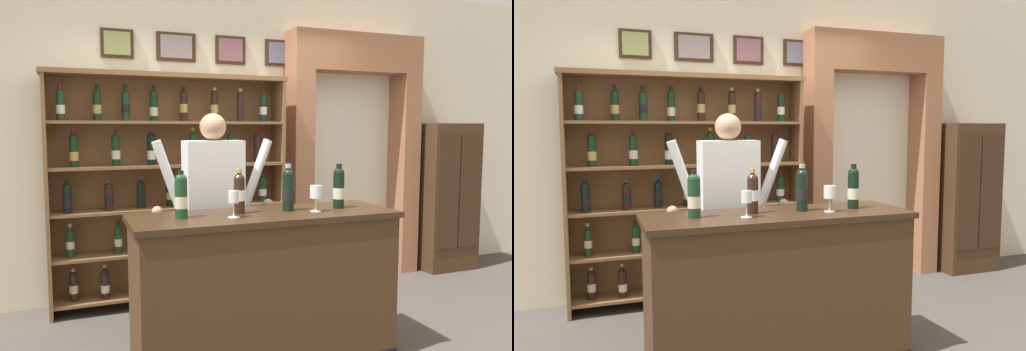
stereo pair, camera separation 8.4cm
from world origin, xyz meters
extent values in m
cube|color=beige|center=(0.00, 1.73, 1.53)|extent=(12.00, 0.16, 3.06)
cube|color=#382316|center=(-0.95, 1.64, 2.33)|extent=(0.28, 0.02, 0.25)
cube|color=#899655|center=(-0.95, 1.63, 2.33)|extent=(0.23, 0.01, 0.20)
cube|color=#382316|center=(-0.42, 1.64, 2.33)|extent=(0.37, 0.02, 0.26)
cube|color=gray|center=(-0.42, 1.63, 2.33)|extent=(0.29, 0.01, 0.21)
cube|color=#382316|center=(0.11, 1.64, 2.33)|extent=(0.30, 0.02, 0.26)
cube|color=#825263|center=(0.11, 1.63, 2.33)|extent=(0.24, 0.01, 0.21)
cube|color=#382316|center=(0.64, 1.64, 2.33)|extent=(0.33, 0.02, 0.25)
cube|color=slate|center=(0.64, 1.63, 2.33)|extent=(0.27, 0.01, 0.20)
cube|color=brown|center=(-1.56, 1.40, 1.03)|extent=(0.03, 0.30, 2.05)
cube|color=brown|center=(0.50, 1.40, 1.03)|extent=(0.03, 0.30, 2.05)
cube|color=brown|center=(-0.53, 1.54, 1.03)|extent=(2.10, 0.02, 2.05)
cube|color=brown|center=(-0.53, 1.40, 0.11)|extent=(2.04, 0.29, 0.02)
cylinder|color=black|center=(-1.38, 1.39, 0.23)|extent=(0.07, 0.07, 0.22)
sphere|color=black|center=(-1.38, 1.39, 0.34)|extent=(0.07, 0.07, 0.07)
cylinder|color=black|center=(-1.38, 1.39, 0.37)|extent=(0.03, 0.03, 0.06)
cylinder|color=#99999E|center=(-1.38, 1.39, 0.39)|extent=(0.03, 0.03, 0.03)
cylinder|color=beige|center=(-1.38, 1.39, 0.22)|extent=(0.07, 0.07, 0.07)
cylinder|color=black|center=(-1.13, 1.36, 0.23)|extent=(0.07, 0.07, 0.21)
sphere|color=black|center=(-1.13, 1.36, 0.34)|extent=(0.07, 0.07, 0.07)
cylinder|color=black|center=(-1.13, 1.36, 0.37)|extent=(0.03, 0.03, 0.08)
cylinder|color=#99999E|center=(-1.13, 1.36, 0.40)|extent=(0.03, 0.03, 0.03)
cylinder|color=silver|center=(-1.13, 1.36, 0.20)|extent=(0.07, 0.07, 0.07)
cylinder|color=black|center=(-0.78, 1.38, 0.22)|extent=(0.07, 0.07, 0.20)
sphere|color=black|center=(-0.78, 1.38, 0.33)|extent=(0.07, 0.07, 0.07)
cylinder|color=black|center=(-0.78, 1.38, 0.35)|extent=(0.03, 0.03, 0.06)
cylinder|color=black|center=(-0.78, 1.38, 0.38)|extent=(0.04, 0.04, 0.03)
cylinder|color=beige|center=(-0.78, 1.38, 0.20)|extent=(0.07, 0.07, 0.06)
cylinder|color=black|center=(-0.54, 1.42, 0.23)|extent=(0.07, 0.07, 0.22)
sphere|color=black|center=(-0.54, 1.42, 0.34)|extent=(0.07, 0.07, 0.07)
cylinder|color=black|center=(-0.54, 1.42, 0.38)|extent=(0.03, 0.03, 0.08)
cylinder|color=#B79338|center=(-0.54, 1.42, 0.40)|extent=(0.04, 0.04, 0.03)
cylinder|color=silver|center=(-0.54, 1.42, 0.21)|extent=(0.07, 0.07, 0.07)
cylinder|color=black|center=(-0.25, 1.36, 0.23)|extent=(0.07, 0.07, 0.21)
sphere|color=black|center=(-0.25, 1.36, 0.34)|extent=(0.07, 0.07, 0.07)
cylinder|color=black|center=(-0.25, 1.36, 0.37)|extent=(0.03, 0.03, 0.07)
cylinder|color=#99999E|center=(-0.25, 1.36, 0.40)|extent=(0.04, 0.04, 0.03)
cylinder|color=silver|center=(-0.25, 1.36, 0.24)|extent=(0.07, 0.07, 0.07)
cylinder|color=black|center=(0.05, 1.42, 0.22)|extent=(0.07, 0.07, 0.21)
sphere|color=black|center=(0.05, 1.42, 0.33)|extent=(0.07, 0.07, 0.07)
cylinder|color=black|center=(0.05, 1.42, 0.36)|extent=(0.03, 0.03, 0.07)
cylinder|color=#B79338|center=(0.05, 1.42, 0.38)|extent=(0.03, 0.03, 0.03)
cylinder|color=tan|center=(0.05, 1.42, 0.22)|extent=(0.07, 0.07, 0.07)
cylinder|color=black|center=(0.36, 1.38, 0.22)|extent=(0.07, 0.07, 0.21)
sphere|color=black|center=(0.36, 1.38, 0.33)|extent=(0.07, 0.07, 0.07)
cylinder|color=black|center=(0.36, 1.38, 0.36)|extent=(0.03, 0.03, 0.06)
cylinder|color=#B79338|center=(0.36, 1.38, 0.38)|extent=(0.03, 0.03, 0.03)
cylinder|color=beige|center=(0.36, 1.38, 0.23)|extent=(0.07, 0.07, 0.07)
cube|color=brown|center=(-0.53, 1.40, 0.49)|extent=(2.04, 0.29, 0.02)
cylinder|color=#19381E|center=(-1.40, 1.38, 0.60)|extent=(0.06, 0.06, 0.20)
sphere|color=#19381E|center=(-1.40, 1.38, 0.71)|extent=(0.06, 0.06, 0.06)
cylinder|color=#19381E|center=(-1.40, 1.38, 0.74)|extent=(0.03, 0.03, 0.08)
cylinder|color=#99999E|center=(-1.40, 1.38, 0.77)|extent=(0.03, 0.03, 0.03)
cylinder|color=beige|center=(-1.40, 1.38, 0.60)|extent=(0.07, 0.07, 0.06)
cylinder|color=#19381E|center=(-1.01, 1.38, 0.60)|extent=(0.06, 0.06, 0.20)
sphere|color=#19381E|center=(-1.01, 1.38, 0.71)|extent=(0.06, 0.06, 0.06)
cylinder|color=#19381E|center=(-1.01, 1.38, 0.74)|extent=(0.03, 0.03, 0.08)
cylinder|color=black|center=(-1.01, 1.38, 0.77)|extent=(0.03, 0.03, 0.03)
cylinder|color=beige|center=(-1.01, 1.38, 0.60)|extent=(0.07, 0.07, 0.06)
cylinder|color=black|center=(-0.72, 1.43, 0.60)|extent=(0.06, 0.06, 0.20)
sphere|color=black|center=(-0.72, 1.43, 0.71)|extent=(0.06, 0.06, 0.06)
cylinder|color=black|center=(-0.72, 1.43, 0.73)|extent=(0.03, 0.03, 0.06)
cylinder|color=black|center=(-0.72, 1.43, 0.75)|extent=(0.03, 0.03, 0.03)
cylinder|color=silver|center=(-0.72, 1.43, 0.58)|extent=(0.07, 0.07, 0.07)
cylinder|color=black|center=(-0.32, 1.41, 0.61)|extent=(0.06, 0.06, 0.22)
sphere|color=black|center=(-0.32, 1.41, 0.72)|extent=(0.06, 0.06, 0.06)
cylinder|color=black|center=(-0.32, 1.41, 0.75)|extent=(0.02, 0.02, 0.07)
cylinder|color=maroon|center=(-0.32, 1.41, 0.77)|extent=(0.03, 0.03, 0.03)
cylinder|color=tan|center=(-0.32, 1.41, 0.60)|extent=(0.07, 0.07, 0.07)
cylinder|color=black|center=(-0.06, 1.43, 0.61)|extent=(0.06, 0.06, 0.22)
sphere|color=black|center=(-0.06, 1.43, 0.72)|extent=(0.06, 0.06, 0.06)
cylinder|color=black|center=(-0.06, 1.43, 0.76)|extent=(0.02, 0.02, 0.08)
cylinder|color=navy|center=(-0.06, 1.43, 0.78)|extent=(0.03, 0.03, 0.03)
cylinder|color=tan|center=(-0.06, 1.43, 0.62)|extent=(0.07, 0.07, 0.07)
cylinder|color=black|center=(0.28, 1.37, 0.61)|extent=(0.06, 0.06, 0.21)
sphere|color=black|center=(0.28, 1.37, 0.72)|extent=(0.06, 0.06, 0.06)
cylinder|color=black|center=(0.28, 1.37, 0.75)|extent=(0.03, 0.03, 0.07)
cylinder|color=black|center=(0.28, 1.37, 0.77)|extent=(0.03, 0.03, 0.03)
cylinder|color=silver|center=(0.28, 1.37, 0.61)|extent=(0.07, 0.07, 0.07)
cube|color=brown|center=(-0.53, 1.40, 0.87)|extent=(2.04, 0.29, 0.02)
cylinder|color=black|center=(-1.41, 1.37, 0.98)|extent=(0.07, 0.07, 0.21)
sphere|color=black|center=(-1.41, 1.37, 1.09)|extent=(0.07, 0.07, 0.07)
cylinder|color=black|center=(-1.41, 1.37, 1.12)|extent=(0.03, 0.03, 0.07)
cylinder|color=black|center=(-1.41, 1.37, 1.14)|extent=(0.04, 0.04, 0.03)
cylinder|color=black|center=(-1.41, 1.37, 0.96)|extent=(0.08, 0.08, 0.07)
cylinder|color=black|center=(-1.07, 1.38, 0.98)|extent=(0.07, 0.07, 0.19)
sphere|color=black|center=(-1.07, 1.38, 1.08)|extent=(0.07, 0.07, 0.07)
cylinder|color=black|center=(-1.07, 1.38, 1.11)|extent=(0.03, 0.03, 0.07)
cylinder|color=navy|center=(-1.07, 1.38, 1.13)|extent=(0.04, 0.04, 0.03)
cylinder|color=black|center=(-1.07, 1.38, 0.98)|extent=(0.08, 0.08, 0.06)
cylinder|color=black|center=(-0.80, 1.42, 0.98)|extent=(0.07, 0.07, 0.20)
sphere|color=black|center=(-0.80, 1.42, 1.08)|extent=(0.07, 0.07, 0.07)
cylinder|color=black|center=(-0.80, 1.42, 1.12)|extent=(0.03, 0.03, 0.08)
cylinder|color=navy|center=(-0.80, 1.42, 1.15)|extent=(0.03, 0.03, 0.03)
cylinder|color=black|center=(-0.80, 1.42, 0.98)|extent=(0.08, 0.08, 0.06)
cylinder|color=black|center=(-0.54, 1.42, 0.98)|extent=(0.07, 0.07, 0.19)
sphere|color=black|center=(-0.54, 1.42, 1.08)|extent=(0.07, 0.07, 0.07)
cylinder|color=black|center=(-0.54, 1.42, 1.10)|extent=(0.03, 0.03, 0.06)
cylinder|color=black|center=(-0.54, 1.42, 1.12)|extent=(0.03, 0.03, 0.03)
cylinder|color=tan|center=(-0.54, 1.42, 0.98)|extent=(0.08, 0.08, 0.06)
cylinder|color=black|center=(-0.24, 1.40, 0.98)|extent=(0.07, 0.07, 0.20)
sphere|color=black|center=(-0.24, 1.40, 1.09)|extent=(0.07, 0.07, 0.07)
cylinder|color=black|center=(-0.24, 1.40, 1.11)|extent=(0.03, 0.03, 0.06)
cylinder|color=navy|center=(-0.24, 1.40, 1.13)|extent=(0.03, 0.03, 0.03)
cylinder|color=beige|center=(-0.24, 1.40, 0.98)|extent=(0.08, 0.08, 0.06)
cylinder|color=black|center=(0.08, 1.41, 0.99)|extent=(0.07, 0.07, 0.21)
sphere|color=black|center=(0.08, 1.41, 1.10)|extent=(0.07, 0.07, 0.07)
cylinder|color=black|center=(0.08, 1.41, 1.12)|extent=(0.03, 0.03, 0.06)
cylinder|color=#99999E|center=(0.08, 1.41, 1.14)|extent=(0.04, 0.04, 0.03)
cylinder|color=beige|center=(0.08, 1.41, 0.99)|extent=(0.08, 0.08, 0.07)
cylinder|color=#19381E|center=(0.35, 1.40, 0.98)|extent=(0.07, 0.07, 0.20)
sphere|color=#19381E|center=(0.35, 1.40, 1.09)|extent=(0.07, 0.07, 0.07)
cylinder|color=#19381E|center=(0.35, 1.40, 1.12)|extent=(0.03, 0.03, 0.08)
cylinder|color=maroon|center=(0.35, 1.40, 1.15)|extent=(0.03, 0.03, 0.03)
cylinder|color=silver|center=(0.35, 1.40, 0.97)|extent=(0.08, 0.08, 0.07)
cube|color=brown|center=(-0.53, 1.40, 1.25)|extent=(2.04, 0.29, 0.02)
cylinder|color=black|center=(-1.34, 1.38, 1.38)|extent=(0.07, 0.07, 0.23)
sphere|color=black|center=(-1.34, 1.38, 1.50)|extent=(0.07, 0.07, 0.07)
cylinder|color=black|center=(-1.34, 1.38, 1.53)|extent=(0.03, 0.03, 0.08)
cylinder|color=maroon|center=(-1.34, 1.38, 1.56)|extent=(0.03, 0.03, 0.03)
cylinder|color=tan|center=(-1.34, 1.38, 1.35)|extent=(0.07, 0.07, 0.07)
cylinder|color=black|center=(-1.01, 1.37, 1.38)|extent=(0.07, 0.07, 0.23)
sphere|color=black|center=(-1.01, 1.37, 1.50)|extent=(0.07, 0.07, 0.07)
cylinder|color=black|center=(-1.01, 1.37, 1.53)|extent=(0.03, 0.03, 0.08)
cylinder|color=black|center=(-1.01, 1.37, 1.56)|extent=(0.03, 0.03, 0.03)
cylinder|color=beige|center=(-1.01, 1.37, 1.36)|extent=(0.07, 0.07, 0.07)
cylinder|color=black|center=(-0.70, 1.39, 1.38)|extent=(0.07, 0.07, 0.24)
sphere|color=black|center=(-0.70, 1.39, 1.51)|extent=(0.07, 0.07, 0.07)
cylinder|color=black|center=(-0.70, 1.39, 1.53)|extent=(0.03, 0.03, 0.06)
cylinder|color=maroon|center=(-0.70, 1.39, 1.55)|extent=(0.04, 0.04, 0.03)
cylinder|color=silver|center=(-0.70, 1.39, 1.35)|extent=(0.07, 0.07, 0.08)
cylinder|color=#19381E|center=(-0.34, 1.38, 1.38)|extent=(0.07, 0.07, 0.24)
sphere|color=#19381E|center=(-0.34, 1.38, 1.51)|extent=(0.07, 0.07, 0.07)
cylinder|color=#19381E|center=(-0.34, 1.38, 1.54)|extent=(0.03, 0.03, 0.07)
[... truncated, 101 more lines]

